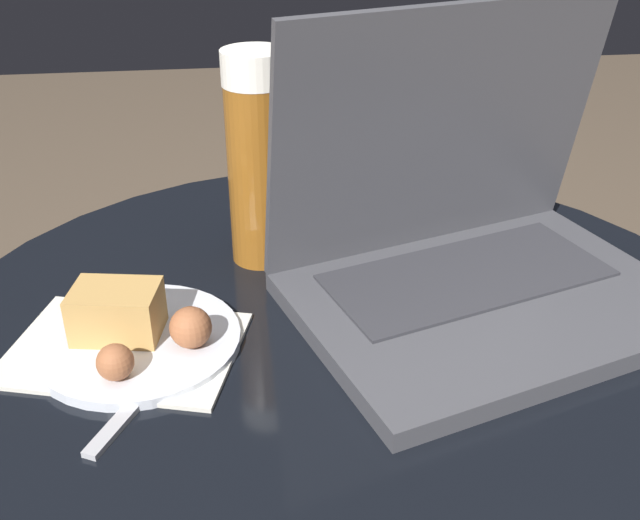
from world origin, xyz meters
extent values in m
cylinder|color=black|center=(0.00, 0.00, 0.54)|extent=(0.76, 0.76, 0.02)
cube|color=silver|center=(-0.19, -0.01, 0.55)|extent=(0.22, 0.18, 0.00)
cube|color=#47474C|center=(0.14, 0.01, 0.56)|extent=(0.40, 0.34, 0.02)
cube|color=#333338|center=(0.13, 0.05, 0.57)|extent=(0.29, 0.19, 0.00)
cube|color=#47474C|center=(0.11, 0.11, 0.69)|extent=(0.34, 0.15, 0.24)
cube|color=silver|center=(0.11, 0.11, 0.69)|extent=(0.31, 0.13, 0.22)
cylinder|color=brown|center=(-0.06, 0.15, 0.64)|extent=(0.06, 0.06, 0.18)
cylinder|color=white|center=(-0.06, 0.15, 0.75)|extent=(0.06, 0.06, 0.03)
cylinder|color=silver|center=(-0.18, 0.00, 0.55)|extent=(0.17, 0.17, 0.01)
cube|color=tan|center=(-0.19, 0.01, 0.58)|extent=(0.08, 0.06, 0.04)
sphere|color=#9E5B38|center=(-0.13, -0.02, 0.58)|extent=(0.04, 0.04, 0.04)
sphere|color=#9E5B38|center=(-0.19, -0.05, 0.57)|extent=(0.03, 0.03, 0.03)
cube|color=#B2B2B7|center=(-0.17, -0.08, 0.55)|extent=(0.06, 0.11, 0.00)
cube|color=#B2B2B7|center=(-0.14, -0.01, 0.55)|extent=(0.04, 0.06, 0.00)
camera|label=1|loc=(-0.09, -0.54, 0.93)|focal=42.00mm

